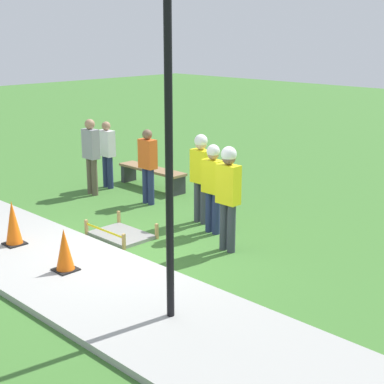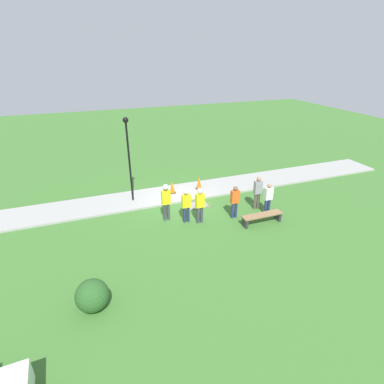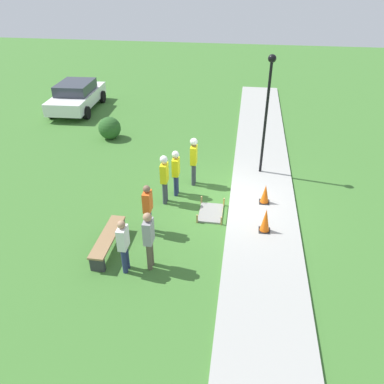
% 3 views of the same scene
% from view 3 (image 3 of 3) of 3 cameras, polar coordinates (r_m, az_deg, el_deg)
% --- Properties ---
extents(ground_plane, '(60.00, 60.00, 0.00)m').
position_cam_3_polar(ground_plane, '(13.09, 5.73, -1.46)').
color(ground_plane, '#3D702D').
extents(sidewalk, '(28.00, 2.24, 0.10)m').
position_cam_3_polar(sidewalk, '(13.08, 10.64, -1.65)').
color(sidewalk, '#9E9E99').
rests_on(sidewalk, ground_plane).
extents(wet_concrete_patch, '(1.16, 0.82, 0.29)m').
position_cam_3_polar(wet_concrete_patch, '(12.40, 2.90, -3.18)').
color(wet_concrete_patch, gray).
rests_on(wet_concrete_patch, ground_plane).
extents(traffic_cone_near_patch, '(0.34, 0.34, 0.78)m').
position_cam_3_polar(traffic_cone_near_patch, '(11.49, 11.14, -4.25)').
color(traffic_cone_near_patch, black).
rests_on(traffic_cone_near_patch, sidewalk).
extents(traffic_cone_far_patch, '(0.34, 0.34, 0.68)m').
position_cam_3_polar(traffic_cone_far_patch, '(12.86, 11.08, -0.29)').
color(traffic_cone_far_patch, black).
rests_on(traffic_cone_far_patch, sidewalk).
extents(park_bench, '(1.99, 0.44, 0.49)m').
position_cam_3_polar(park_bench, '(11.03, -12.67, -7.05)').
color(park_bench, '#2D2D33').
rests_on(park_bench, ground_plane).
extents(worker_supervisor, '(0.40, 0.26, 1.78)m').
position_cam_3_polar(worker_supervisor, '(12.48, -4.23, 2.56)').
color(worker_supervisor, '#383D47').
rests_on(worker_supervisor, ground_plane).
extents(worker_assistant, '(0.40, 0.25, 1.70)m').
position_cam_3_polar(worker_assistant, '(12.96, -2.48, 3.46)').
color(worker_assistant, navy).
rests_on(worker_assistant, ground_plane).
extents(worker_trainee, '(0.40, 0.27, 1.85)m').
position_cam_3_polar(worker_trainee, '(13.55, 0.27, 5.35)').
color(worker_trainee, '#383D47').
rests_on(worker_trainee, ground_plane).
extents(bystander_in_orange_shirt, '(0.40, 0.22, 1.65)m').
position_cam_3_polar(bystander_in_orange_shirt, '(11.15, -6.75, -2.23)').
color(bystander_in_orange_shirt, navy).
rests_on(bystander_in_orange_shirt, ground_plane).
extents(bystander_in_gray_shirt, '(0.40, 0.22, 1.62)m').
position_cam_3_polar(bystander_in_gray_shirt, '(9.91, -10.40, -7.71)').
color(bystander_in_gray_shirt, navy).
rests_on(bystander_in_gray_shirt, ground_plane).
extents(bystander_in_white_shirt, '(0.40, 0.23, 1.76)m').
position_cam_3_polar(bystander_in_white_shirt, '(9.85, -6.59, -6.88)').
color(bystander_in_white_shirt, brown).
rests_on(bystander_in_white_shirt, ground_plane).
extents(lamppost_near, '(0.28, 0.28, 4.41)m').
position_cam_3_polar(lamppost_near, '(13.88, 11.45, 13.51)').
color(lamppost_near, black).
rests_on(lamppost_near, sidewalk).
extents(parked_car_white, '(4.63, 2.38, 1.53)m').
position_cam_3_polar(parked_car_white, '(22.39, -17.16, 13.85)').
color(parked_car_white, white).
rests_on(parked_car_white, ground_plane).
extents(shrub_rounded_near, '(1.04, 1.04, 1.04)m').
position_cam_3_polar(shrub_rounded_near, '(18.11, -12.45, 9.51)').
color(shrub_rounded_near, '#285623').
rests_on(shrub_rounded_near, ground_plane).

